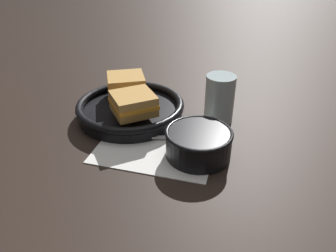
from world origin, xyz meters
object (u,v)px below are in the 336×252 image
Objects in this scene: spoon at (167,137)px; sandwich_near_right at (126,84)px; soup_bowl at (199,142)px; sandwich_near_left at (133,103)px; drinking_glass at (220,99)px; skillet at (131,109)px.

sandwich_near_right is at bearing 121.58° from spoon.
soup_bowl is at bearing -48.41° from sandwich_near_right.
sandwich_near_left is 1.08× the size of drinking_glass.
skillet is 0.07m from sandwich_near_left.
soup_bowl is at bearing -107.93° from drinking_glass.
drinking_glass is (0.22, -0.00, 0.04)m from skillet.
sandwich_near_left is at bearing -71.12° from skillet.
sandwich_near_right is 0.24m from drinking_glass.
sandwich_near_right is (-0.19, 0.21, 0.03)m from soup_bowl.
drinking_glass is (0.12, 0.10, 0.05)m from spoon.
sandwich_near_left is (0.02, -0.05, 0.04)m from skillet.
sandwich_near_right is at bearing 108.88° from sandwich_near_left.
drinking_glass reaches higher than sandwich_near_left.
spoon is 0.14m from skillet.
sandwich_near_right is 0.98× the size of drinking_glass.
drinking_glass reaches higher than sandwich_near_right.
drinking_glass reaches higher than skillet.
soup_bowl is 0.52× the size of skillet.
sandwich_near_left is 0.21m from drinking_glass.
soup_bowl reaches higher than skillet.
sandwich_near_right is at bearing 166.73° from drinking_glass.
skillet is 0.22m from drinking_glass.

